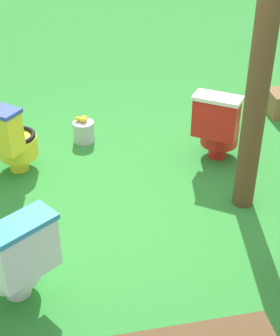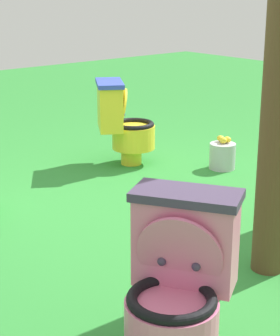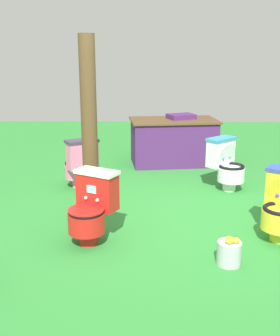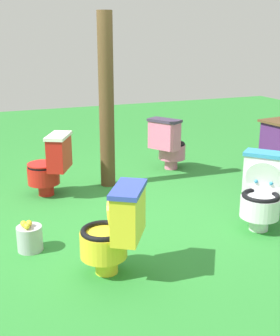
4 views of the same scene
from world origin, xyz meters
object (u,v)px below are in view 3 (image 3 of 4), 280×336
at_px(vendor_table, 173,141).
at_px(wooden_post, 89,129).
at_px(lemon_bucket, 229,253).
at_px(toilet_white, 226,164).
at_px(toilet_pink, 80,163).
at_px(toilet_red, 91,207).

height_order(vendor_table, wooden_post, wooden_post).
height_order(wooden_post, lemon_bucket, wooden_post).
height_order(vendor_table, lemon_bucket, vendor_table).
distance_m(toilet_white, lemon_bucket, 2.20).
relative_size(toilet_pink, vendor_table, 0.47).
bearing_deg(toilet_white, lemon_bucket, 39.01).
relative_size(toilet_pink, toilet_red, 1.00).
bearing_deg(toilet_pink, wooden_post, -104.29).
height_order(toilet_pink, wooden_post, wooden_post).
height_order(toilet_pink, toilet_red, same).
bearing_deg(wooden_post, vendor_table, 65.26).
bearing_deg(wooden_post, toilet_white, 29.29).
height_order(toilet_red, wooden_post, wooden_post).
bearing_deg(vendor_table, lemon_bucket, -85.11).
bearing_deg(toilet_pink, toilet_red, -108.00).
xyz_separation_m(toilet_white, wooden_post, (-1.75, -0.98, 0.66)).
xyz_separation_m(vendor_table, wooden_post, (-1.10, -2.39, 0.64)).
distance_m(toilet_pink, vendor_table, 1.99).
distance_m(vendor_table, lemon_bucket, 3.58).
relative_size(toilet_pink, lemon_bucket, 2.63).
height_order(toilet_pink, lemon_bucket, toilet_pink).
height_order(toilet_white, toilet_pink, same).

